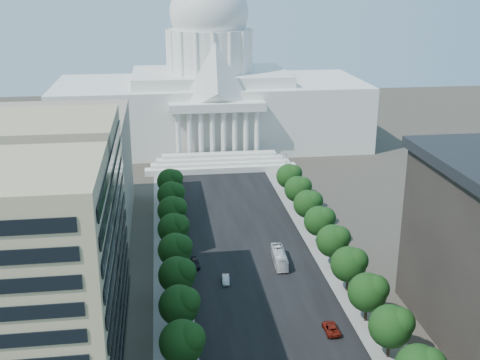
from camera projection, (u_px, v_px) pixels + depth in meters
name	position (u px, v px, depth m)	size (l,w,h in m)	color
road_asphalt	(244.00, 238.00, 154.34)	(30.00, 260.00, 0.01)	black
sidewalk_left	(170.00, 242.00, 151.94)	(8.00, 260.00, 0.02)	gray
sidewalk_right	(316.00, 234.00, 156.75)	(8.00, 260.00, 0.02)	gray
capitol	(210.00, 94.00, 237.13)	(120.00, 56.00, 73.00)	white
office_block_left_far	(52.00, 178.00, 152.90)	(38.00, 52.00, 30.00)	gray
tree_l_c	(184.00, 341.00, 99.14)	(7.79, 7.60, 9.97)	#33261C
tree_l_d	(181.00, 304.00, 110.41)	(7.79, 7.60, 9.97)	#33261C
tree_l_e	(178.00, 274.00, 121.69)	(7.79, 7.60, 9.97)	#33261C
tree_l_f	(176.00, 249.00, 132.96)	(7.79, 7.60, 9.97)	#33261C
tree_l_g	(175.00, 228.00, 144.24)	(7.79, 7.60, 9.97)	#33261C
tree_l_h	(173.00, 210.00, 155.51)	(7.79, 7.60, 9.97)	#33261C
tree_l_i	(172.00, 194.00, 166.79)	(7.79, 7.60, 9.97)	#33261C
tree_l_j	(171.00, 180.00, 178.06)	(7.79, 7.60, 9.97)	#33261C
tree_r_c	(393.00, 325.00, 103.69)	(7.79, 7.60, 9.97)	#33261C
tree_r_d	(369.00, 291.00, 114.97)	(7.79, 7.60, 9.97)	#33261C
tree_r_e	(350.00, 263.00, 126.24)	(7.79, 7.60, 9.97)	#33261C
tree_r_f	(334.00, 240.00, 137.52)	(7.79, 7.60, 9.97)	#33261C
tree_r_g	(321.00, 220.00, 148.79)	(7.79, 7.60, 9.97)	#33261C
tree_r_h	(309.00, 203.00, 160.06)	(7.79, 7.60, 9.97)	#33261C
tree_r_i	(299.00, 188.00, 171.34)	(7.79, 7.60, 9.97)	#33261C
tree_r_j	(290.00, 175.00, 182.61)	(7.79, 7.60, 9.97)	#33261C
streetlight_b	(403.00, 330.00, 103.33)	(2.61, 0.44, 9.00)	gray
streetlight_c	(357.00, 265.00, 126.82)	(2.61, 0.44, 9.00)	gray
streetlight_d	(325.00, 220.00, 150.31)	(2.61, 0.44, 9.00)	gray
streetlight_e	(302.00, 188.00, 173.80)	(2.61, 0.44, 9.00)	gray
streetlight_f	(285.00, 163.00, 197.29)	(2.61, 0.44, 9.00)	gray
car_silver	(226.00, 280.00, 131.46)	(1.53, 4.39, 1.45)	#A8ACAF
car_red	(331.00, 328.00, 113.08)	(2.57, 5.58, 1.55)	maroon
car_dark_b	(195.00, 264.00, 138.80)	(2.02, 4.96, 1.44)	black
city_bus	(279.00, 257.00, 140.07)	(2.66, 11.37, 3.17)	silver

